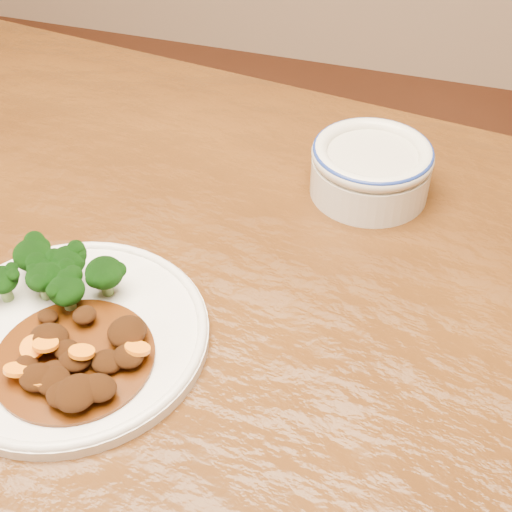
% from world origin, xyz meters
% --- Properties ---
extents(dining_table, '(1.61, 1.09, 0.75)m').
position_xyz_m(dining_table, '(0.00, 0.00, 0.67)').
color(dining_table, '#4F2B0E').
rests_on(dining_table, ground).
extents(dinner_plate, '(0.25, 0.25, 0.02)m').
position_xyz_m(dinner_plate, '(-0.04, -0.07, 0.76)').
color(dinner_plate, white).
rests_on(dinner_plate, dining_table).
extents(broccoli_florets, '(0.12, 0.07, 0.04)m').
position_xyz_m(broccoli_florets, '(-0.07, -0.02, 0.79)').
color(broccoli_florets, '#5F8243').
rests_on(broccoli_florets, dinner_plate).
extents(mince_stew, '(0.14, 0.14, 0.03)m').
position_xyz_m(mince_stew, '(-0.01, -0.10, 0.77)').
color(mince_stew, '#492007').
rests_on(mince_stew, dinner_plate).
extents(dip_bowl, '(0.14, 0.14, 0.06)m').
position_xyz_m(dip_bowl, '(0.18, 0.24, 0.78)').
color(dip_bowl, silver).
rests_on(dip_bowl, dining_table).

